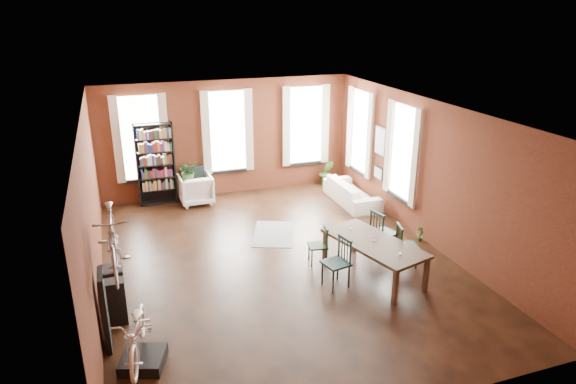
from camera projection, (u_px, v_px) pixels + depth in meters
name	position (u px, v px, depth m)	size (l,w,h in m)	color
room	(280.00, 155.00, 10.66)	(9.00, 9.04, 3.22)	black
dining_table	(373.00, 258.00, 10.14)	(0.98, 2.15, 0.73)	#4E3E2E
dining_chair_a	(336.00, 263.00, 9.70)	(0.45, 0.45, 0.97)	#1C3A3E
dining_chair_b	(318.00, 245.00, 10.59)	(0.37, 0.37, 0.81)	#1F2F1C
dining_chair_c	(407.00, 246.00, 10.48)	(0.42, 0.42, 0.90)	black
dining_chair_d	(383.00, 233.00, 10.94)	(0.47, 0.47, 1.02)	#16322F
bookshelf	(156.00, 164.00, 13.59)	(1.00, 0.32, 2.20)	black
white_armchair	(196.00, 188.00, 13.82)	(0.85, 0.80, 0.88)	white
cream_sofa	(352.00, 189.00, 13.85)	(2.08, 0.61, 0.81)	beige
striped_rug	(273.00, 234.00, 12.08)	(0.92, 1.47, 0.01)	black
bike_trainer	(143.00, 360.00, 7.67)	(0.62, 0.62, 0.18)	black
bike_wall_rack	(105.00, 311.00, 7.90)	(0.16, 0.60, 1.30)	black
console_table	(113.00, 294.00, 8.83)	(0.40, 0.80, 0.80)	black
plant_stand	(189.00, 192.00, 13.94)	(0.29, 0.29, 0.57)	black
plant_by_sofa	(326.00, 179.00, 15.32)	(0.42, 0.76, 0.34)	#335F26
plant_small	(420.00, 239.00, 11.69)	(0.19, 0.37, 0.13)	#2A5522
bicycle_floor	(135.00, 311.00, 7.35)	(0.55, 0.82, 1.57)	silver
bicycle_hung	(110.00, 220.00, 7.47)	(0.47, 1.00, 1.66)	#A5A8AD
plant_on_stand	(188.00, 173.00, 13.79)	(0.55, 0.61, 0.47)	#2C5923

